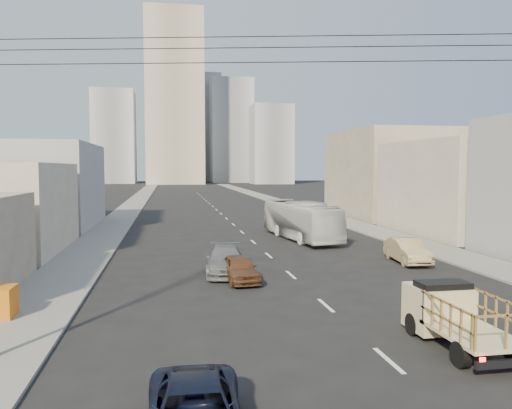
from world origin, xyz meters
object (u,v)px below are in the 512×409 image
object	(u,v)px
city_bus	(300,220)
sedan_brown	(239,268)
sedan_tan	(407,251)
flatbed_pickup	(457,313)
sedan_grey	(225,260)

from	to	relation	value
city_bus	sedan_brown	xyz separation A→B (m)	(-6.88, -13.87, -0.88)
city_bus	sedan_tan	world-z (taller)	city_bus
flatbed_pickup	sedan_tan	size ratio (longest dim) A/B	1.01
flatbed_pickup	city_bus	world-z (taller)	city_bus
sedan_brown	sedan_tan	xyz separation A→B (m)	(10.64, 3.16, 0.07)
sedan_brown	sedan_grey	xyz separation A→B (m)	(-0.47, 1.97, 0.07)
sedan_brown	sedan_tan	size ratio (longest dim) A/B	0.88
sedan_grey	sedan_tan	bearing A→B (deg)	11.73
sedan_brown	sedan_grey	size ratio (longest dim) A/B	0.76
sedan_tan	sedan_grey	bearing A→B (deg)	-168.59
flatbed_pickup	sedan_brown	distance (m)	11.67
flatbed_pickup	sedan_tan	world-z (taller)	flatbed_pickup
sedan_brown	sedan_tan	bearing A→B (deg)	10.57
sedan_tan	flatbed_pickup	bearing A→B (deg)	-105.49
sedan_grey	flatbed_pickup	bearing A→B (deg)	-58.15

